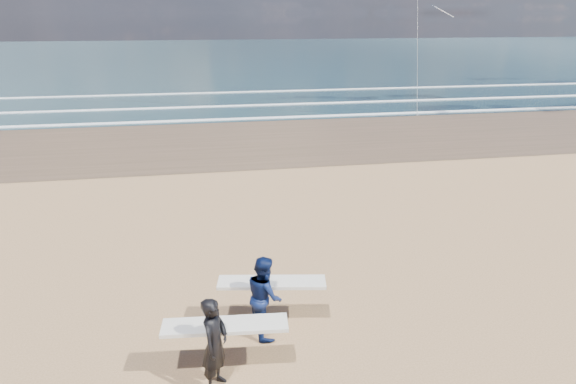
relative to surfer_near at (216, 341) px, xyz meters
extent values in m
cube|color=#4F3E2A|center=(19.08, 18.71, -0.87)|extent=(220.00, 12.00, 0.01)
cube|color=#193138|center=(19.08, 72.71, -0.87)|extent=(220.00, 100.00, 0.02)
cube|color=white|center=(19.08, 23.51, -0.83)|extent=(220.00, 0.50, 0.05)
cube|color=white|center=(19.08, 28.21, -0.83)|extent=(220.00, 0.50, 0.05)
cube|color=white|center=(19.08, 34.71, -0.83)|extent=(220.00, 0.50, 0.05)
imported|color=black|center=(-0.03, -0.05, -0.02)|extent=(0.65, 0.75, 1.72)
cube|color=silver|center=(0.17, 0.30, 0.10)|extent=(2.24, 0.72, 0.07)
imported|color=#0C1944|center=(1.01, 1.36, -0.03)|extent=(0.76, 0.91, 1.70)
cube|color=silver|center=(1.21, 1.71, 0.07)|extent=(2.26, 0.89, 0.07)
cube|color=slate|center=(13.71, 22.83, -0.83)|extent=(0.12, 0.12, 0.10)
camera|label=1|loc=(-0.12, -7.48, 5.27)|focal=32.00mm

